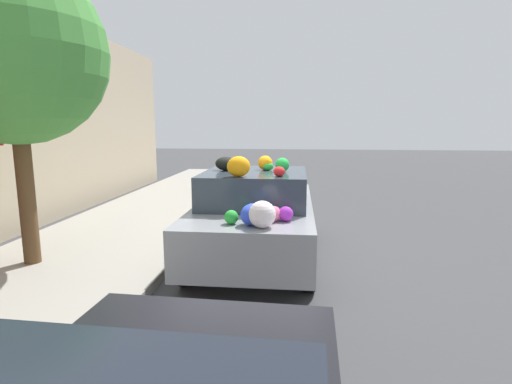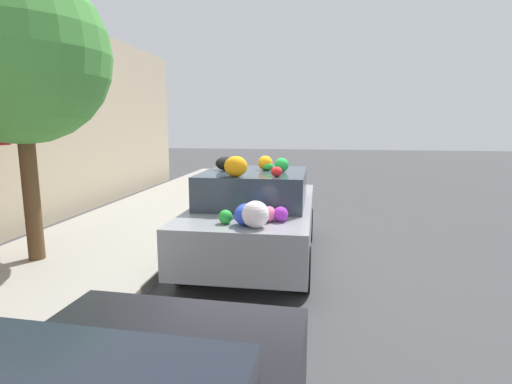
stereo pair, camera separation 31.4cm
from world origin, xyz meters
TOP-DOWN VIEW (x-y plane):
  - ground_plane at (0.00, 0.00)m, footprint 60.00×60.00m
  - sidewalk_curb at (0.00, 2.70)m, footprint 24.00×3.20m
  - street_tree at (-0.94, 3.21)m, footprint 2.62×2.62m
  - fire_hydrant at (2.64, 1.50)m, footprint 0.20×0.20m
  - art_car at (-0.05, -0.14)m, footprint 3.93×1.86m

SIDE VIEW (x-z plane):
  - ground_plane at x=0.00m, z-range 0.00..0.00m
  - sidewalk_curb at x=0.00m, z-range 0.00..0.14m
  - fire_hydrant at x=2.64m, z-range 0.14..0.84m
  - art_car at x=-0.05m, z-range -0.11..1.68m
  - street_tree at x=-0.94m, z-range 1.02..5.43m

